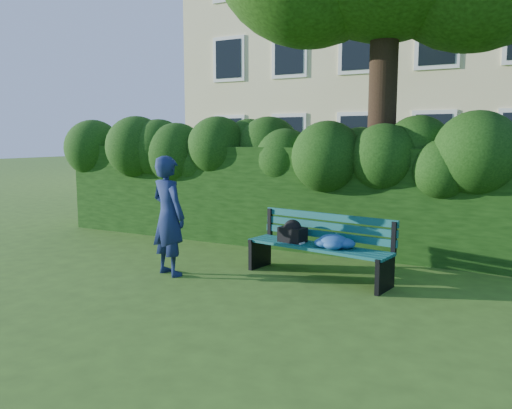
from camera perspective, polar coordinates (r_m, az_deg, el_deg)
The scene contains 5 objects.
ground at distance 7.30m, azimuth -2.20°, elevation -7.97°, with size 80.00×80.00×0.00m, color #37561B.
apartment_building at distance 20.78m, azimuth 18.28°, elevation 18.46°, with size 16.00×8.08×12.00m.
hedge at distance 9.07m, azimuth 4.68°, elevation 0.88°, with size 10.00×1.00×1.80m.
park_bench at distance 7.07m, azimuth 7.24°, elevation -4.39°, with size 2.17×0.91×0.89m.
man_reading at distance 7.22m, azimuth -9.97°, elevation -1.29°, with size 0.62×0.41×1.71m, color #16234E.
Camera 1 is at (3.49, -6.10, 1.96)m, focal length 35.00 mm.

